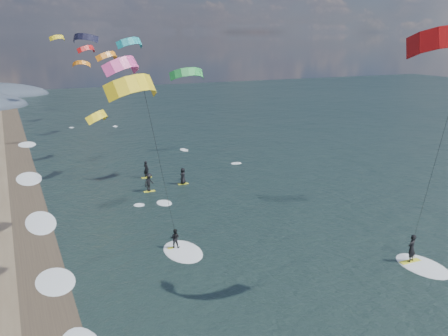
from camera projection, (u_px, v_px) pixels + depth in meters
name	position (u px, v px, depth m)	size (l,w,h in m)	color
wet_sand_strip	(51.00, 325.00, 26.62)	(3.00, 240.00, 0.00)	#382D23
kitesurfer_near_b	(158.00, 152.00, 29.50)	(6.82, 8.68, 13.62)	yellow
far_kitesurfers	(158.00, 178.00, 50.33)	(5.09, 5.84, 1.86)	yellow
bg_kite_field	(102.00, 55.00, 67.05)	(12.32, 74.41, 8.93)	red
shoreline_surf	(64.00, 282.00, 31.28)	(2.40, 79.40, 0.11)	white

